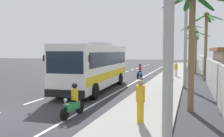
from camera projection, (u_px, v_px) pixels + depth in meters
sidewalk_kerb at (160, 89)px, 19.71m from camera, size 3.20×90.00×0.14m
lane_markings at (120, 82)px, 25.10m from camera, size 3.93×71.00×0.01m
boundary_wall at (209, 72)px, 22.33m from camera, size 0.24×60.00×2.33m
coach_bus_foreground at (95, 65)px, 19.89m from camera, size 3.28×11.24×3.74m
motorcycle_beside_bus at (140, 72)px, 28.60m from camera, size 0.56×1.96×1.60m
motorcycle_trailing at (73, 103)px, 11.75m from camera, size 0.56×1.96×1.57m
pedestrian_near_kerb at (140, 101)px, 10.26m from camera, size 0.36×0.36×1.72m
pedestrian_midwalk at (176, 69)px, 28.89m from camera, size 0.36×0.36×1.61m
pedestrian_far_walk at (169, 70)px, 26.78m from camera, size 0.36×0.36×1.72m
utility_pole_mid at (186, 31)px, 20.46m from camera, size 1.90×0.24×8.98m
palm_nearest at (192, 23)px, 12.52m from camera, size 3.15×3.11×6.08m
palm_second at (206, 33)px, 25.53m from camera, size 3.23×3.24×6.93m
palm_third at (191, 37)px, 36.38m from camera, size 3.14×2.85×7.00m
palm_fourth at (196, 41)px, 32.98m from camera, size 3.39×3.43×5.73m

